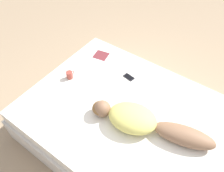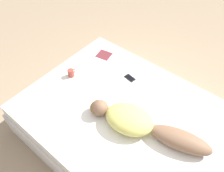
{
  "view_description": "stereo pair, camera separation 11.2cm",
  "coord_description": "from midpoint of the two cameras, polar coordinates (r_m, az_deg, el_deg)",
  "views": [
    {
      "loc": [
        -1.21,
        -0.64,
        2.47
      ],
      "look_at": [
        0.15,
        0.34,
        0.58
      ],
      "focal_mm": 35.0,
      "sensor_mm": 36.0,
      "label": 1
    },
    {
      "loc": [
        -1.14,
        -0.73,
        2.47
      ],
      "look_at": [
        0.15,
        0.34,
        0.58
      ],
      "focal_mm": 35.0,
      "sensor_mm": 36.0,
      "label": 2
    }
  ],
  "objects": [
    {
      "name": "person",
      "position": [
        2.2,
        6.75,
        -9.3
      ],
      "size": [
        0.54,
        1.26,
        0.19
      ],
      "rotation": [
        0.0,
        0.0,
        0.25
      ],
      "color": "brown",
      "rests_on": "bed"
    },
    {
      "name": "bed",
      "position": [
        2.6,
        2.86,
        -10.05
      ],
      "size": [
        1.72,
        2.31,
        0.53
      ],
      "color": "beige",
      "rests_on": "ground_plane"
    },
    {
      "name": "ground_plane",
      "position": [
        2.82,
        2.65,
        -12.82
      ],
      "size": [
        12.0,
        12.0,
        0.0
      ],
      "primitive_type": "plane",
      "color": "#9E8466"
    },
    {
      "name": "coffee_mug",
      "position": [
        2.72,
        -12.16,
        2.85
      ],
      "size": [
        0.11,
        0.08,
        0.1
      ],
      "color": "#993D33",
      "rests_on": "bed"
    },
    {
      "name": "open_magazine",
      "position": [
        2.91,
        -5.13,
        6.37
      ],
      "size": [
        0.59,
        0.37,
        0.01
      ],
      "rotation": [
        0.0,
        0.0,
        0.2
      ],
      "color": "white",
      "rests_on": "bed"
    },
    {
      "name": "cell_phone",
      "position": [
        2.7,
        3.23,
        2.31
      ],
      "size": [
        0.09,
        0.15,
        0.01
      ],
      "rotation": [
        0.0,
        0.0,
        -0.16
      ],
      "color": "black",
      "rests_on": "bed"
    }
  ]
}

